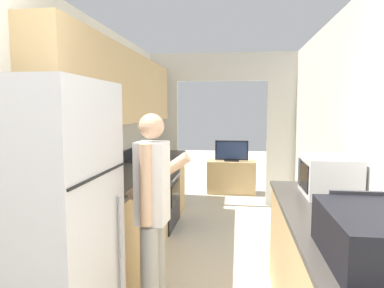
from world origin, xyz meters
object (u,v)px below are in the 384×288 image
at_px(range_oven, 153,192).
at_px(microwave, 329,176).
at_px(person, 153,215).
at_px(television, 232,151).
at_px(tv_cabinet, 231,177).
at_px(suitcase, 380,238).
at_px(refrigerator, 37,242).

xyz_separation_m(range_oven, microwave, (1.85, -1.71, 0.61)).
height_order(person, television, person).
relative_size(person, tv_cabinet, 1.74).
height_order(suitcase, tv_cabinet, suitcase).
xyz_separation_m(refrigerator, suitcase, (1.70, -0.13, 0.16)).
bearing_deg(television, microwave, -77.38).
bearing_deg(television, refrigerator, -101.62).
relative_size(refrigerator, microwave, 3.66).
bearing_deg(range_oven, person, -75.69).
distance_m(refrigerator, range_oven, 2.82).
bearing_deg(microwave, suitcase, -94.11).
bearing_deg(tv_cabinet, suitcase, -81.53).
xyz_separation_m(refrigerator, microwave, (1.79, 1.08, 0.20)).
distance_m(range_oven, microwave, 2.60).
xyz_separation_m(refrigerator, tv_cabinet, (0.97, 4.77, -0.57)).
distance_m(refrigerator, television, 4.82).
distance_m(range_oven, suitcase, 3.46).
bearing_deg(person, range_oven, 17.90).
height_order(refrigerator, television, refrigerator).
xyz_separation_m(microwave, tv_cabinet, (-0.82, 3.69, -0.77)).
xyz_separation_m(range_oven, tv_cabinet, (1.04, 1.98, -0.16)).
bearing_deg(tv_cabinet, television, -90.00).
bearing_deg(suitcase, refrigerator, 175.55).
distance_m(refrigerator, tv_cabinet, 4.90).
xyz_separation_m(person, television, (0.49, 4.06, -0.03)).
xyz_separation_m(suitcase, tv_cabinet, (-0.73, 4.90, -0.73)).
bearing_deg(suitcase, television, 98.55).
height_order(refrigerator, person, refrigerator).
height_order(suitcase, microwave, microwave).
distance_m(refrigerator, microwave, 2.10).
relative_size(refrigerator, tv_cabinet, 1.94).
bearing_deg(microwave, television, 102.62).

